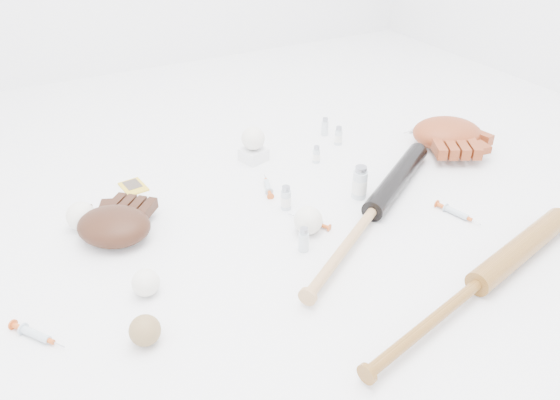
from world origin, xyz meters
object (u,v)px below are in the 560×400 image
bat_dark (373,210)px  glove_dark (114,226)px  bat_wood (479,283)px  pedestal (254,155)px

bat_dark → glove_dark: 0.70m
glove_dark → bat_wood: bearing=1.3°
bat_dark → glove_dark: bearing=126.6°
bat_dark → bat_wood: bearing=-117.5°
bat_dark → pedestal: bearing=73.4°
bat_dark → glove_dark: (-0.66, 0.25, 0.01)m
bat_dark → bat_wood: 0.37m
glove_dark → pedestal: (0.52, 0.23, -0.02)m
bat_wood → glove_dark: size_ratio=3.58×
bat_wood → pedestal: bearing=87.8°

